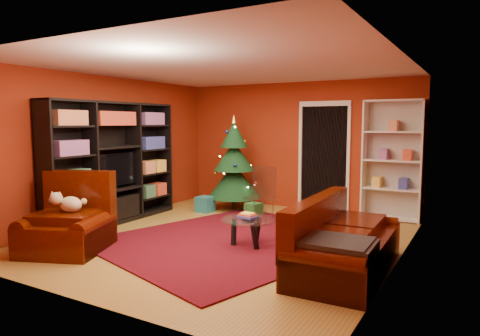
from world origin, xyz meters
The scene contains 18 objects.
floor centered at (0.00, 0.00, -0.03)m, with size 5.00×5.50×0.05m, color olive.
ceiling centered at (0.00, 0.00, 2.62)m, with size 5.00×5.50×0.05m, color silver.
wall_back centered at (0.00, 2.77, 1.30)m, with size 5.00×0.05×2.60m, color maroon.
wall_left centered at (-2.52, 0.00, 1.30)m, with size 0.05×5.50×2.60m, color maroon.
wall_right centered at (2.52, 0.00, 1.30)m, with size 0.05×5.50×2.60m, color maroon.
doorway centered at (0.60, 2.73, 1.05)m, with size 1.06×0.60×2.16m, color black, non-canonical shape.
rug centered at (0.16, -0.12, 0.01)m, with size 3.11×3.63×0.02m, color #510914.
media_unit centered at (-2.27, -0.13, 1.07)m, with size 0.43×2.78×2.13m, color black, non-canonical shape.
christmas_tree centered at (-1.06, 2.00, 0.95)m, with size 1.09×1.09×1.95m, color black, non-canonical shape.
gift_box_teal centered at (-1.40, 1.44, 0.15)m, with size 0.31×0.31×0.31m, color teal.
gift_box_green centered at (-0.33, 1.50, 0.13)m, with size 0.27×0.27×0.27m, color #216C2B.
gift_box_red centered at (-0.85, 2.45, 0.10)m, with size 0.19×0.19×0.19m, color maroon.
white_bookshelf centered at (1.95, 2.57, 1.09)m, with size 1.04×0.37×2.24m, color white, non-canonical shape.
armchair centered at (-1.55, -1.71, 0.44)m, with size 1.12×1.12×0.88m, color #330C02, non-canonical shape.
dog centered at (-1.52, -1.64, 0.65)m, with size 0.40×0.30×0.29m, color beige, non-canonical shape.
sofa centered at (2.02, -0.56, 0.44)m, with size 2.05×0.92×0.88m, color #330C02, non-canonical shape.
coffee_table centered at (0.51, -0.24, 0.21)m, with size 0.79×0.79×0.49m, color gray, non-canonical shape.
acrylic_chair centered at (-0.05, 1.18, 0.45)m, with size 0.46×0.50×0.89m, color #66605B, non-canonical shape.
Camera 1 is at (3.40, -5.51, 1.78)m, focal length 32.00 mm.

